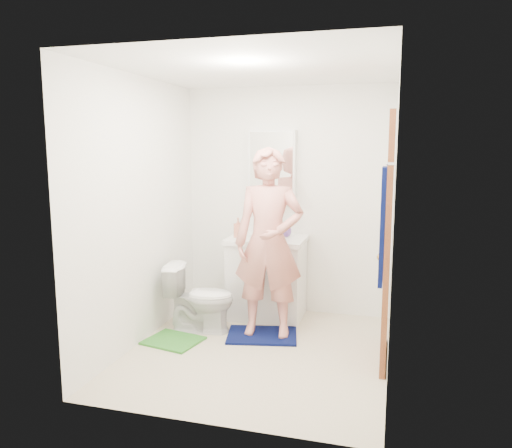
{
  "coord_description": "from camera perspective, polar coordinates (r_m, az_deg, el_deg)",
  "views": [
    {
      "loc": [
        1.09,
        -4.0,
        1.79
      ],
      "look_at": [
        -0.08,
        0.25,
        1.09
      ],
      "focal_mm": 35.0,
      "sensor_mm": 36.0,
      "label": 1
    }
  ],
  "objects": [
    {
      "name": "countertop",
      "position": [
        5.16,
        1.27,
        -1.82
      ],
      "size": [
        0.79,
        0.59,
        0.05
      ],
      "primitive_type": "cube",
      "color": "white",
      "rests_on": "vanity_cabinet"
    },
    {
      "name": "toothbrush_cup",
      "position": [
        5.2,
        3.41,
        -0.95
      ],
      "size": [
        0.14,
        0.14,
        0.09
      ],
      "primitive_type": "imported",
      "rotation": [
        0.0,
        0.0,
        -0.16
      ],
      "color": "#684497",
      "rests_on": "countertop"
    },
    {
      "name": "wall_left",
      "position": [
        4.6,
        -13.25,
        1.36
      ],
      "size": [
        0.02,
        2.4,
        2.4
      ],
      "primitive_type": "cube",
      "color": "white",
      "rests_on": "ground"
    },
    {
      "name": "ceiling",
      "position": [
        4.19,
        0.21,
        17.46
      ],
      "size": [
        2.2,
        2.4,
        0.02
      ],
      "primitive_type": "cube",
      "color": "white",
      "rests_on": "ground"
    },
    {
      "name": "door_knob",
      "position": [
        3.92,
        14.16,
        -3.68
      ],
      "size": [
        0.07,
        0.07,
        0.07
      ],
      "primitive_type": "sphere",
      "color": "gold",
      "rests_on": "door"
    },
    {
      "name": "bath_mat",
      "position": [
        4.84,
        0.7,
        -12.6
      ],
      "size": [
        0.73,
        0.59,
        0.02
      ],
      "primitive_type": "cube",
      "rotation": [
        0.0,
        0.0,
        0.2
      ],
      "color": "#060E40",
      "rests_on": "floor"
    },
    {
      "name": "wall_front",
      "position": [
        3.05,
        -5.78,
        -2.22
      ],
      "size": [
        2.2,
        0.02,
        2.4
      ],
      "primitive_type": "cube",
      "color": "white",
      "rests_on": "ground"
    },
    {
      "name": "man",
      "position": [
        4.62,
        1.47,
        -2.15
      ],
      "size": [
        0.68,
        0.48,
        1.76
      ],
      "primitive_type": "imported",
      "rotation": [
        0.0,
        0.0,
        0.1
      ],
      "color": "tan",
      "rests_on": "bath_mat"
    },
    {
      "name": "wall_right",
      "position": [
        4.04,
        15.56,
        0.24
      ],
      "size": [
        0.02,
        2.4,
        2.4
      ],
      "primitive_type": "cube",
      "color": "white",
      "rests_on": "ground"
    },
    {
      "name": "medicine_cabinet",
      "position": [
        5.29,
        1.9,
        6.89
      ],
      "size": [
        0.5,
        0.12,
        0.7
      ],
      "primitive_type": "cube",
      "color": "white",
      "rests_on": "wall_back"
    },
    {
      "name": "toilet",
      "position": [
        4.92,
        -6.41,
        -8.37
      ],
      "size": [
        0.69,
        0.46,
        0.66
      ],
      "primitive_type": "imported",
      "rotation": [
        0.0,
        0.0,
        1.71
      ],
      "color": "white",
      "rests_on": "floor"
    },
    {
      "name": "towel_hook",
      "position": [
        3.43,
        15.2,
        6.65
      ],
      "size": [
        0.06,
        0.02,
        0.02
      ],
      "primitive_type": "cylinder",
      "rotation": [
        0.0,
        1.57,
        0.0
      ],
      "color": "silver",
      "rests_on": "wall_right"
    },
    {
      "name": "door",
      "position": [
        4.22,
        14.85,
        -1.79
      ],
      "size": [
        0.05,
        0.8,
        2.05
      ],
      "primitive_type": "cube",
      "color": "brown",
      "rests_on": "ground"
    },
    {
      "name": "vanity_cabinet",
      "position": [
        5.26,
        1.25,
        -6.38
      ],
      "size": [
        0.75,
        0.55,
        0.8
      ],
      "primitive_type": "cube",
      "color": "white",
      "rests_on": "floor"
    },
    {
      "name": "wall_back",
      "position": [
        5.36,
        3.61,
        2.62
      ],
      "size": [
        2.2,
        0.02,
        2.4
      ],
      "primitive_type": "cube",
      "color": "white",
      "rests_on": "ground"
    },
    {
      "name": "towel",
      "position": [
        3.47,
        14.26,
        -0.26
      ],
      "size": [
        0.03,
        0.24,
        0.8
      ],
      "primitive_type": "cube",
      "color": "#060E40",
      "rests_on": "wall_right"
    },
    {
      "name": "green_rug",
      "position": [
        4.78,
        -9.44,
        -13.02
      ],
      "size": [
        0.55,
        0.49,
        0.02
      ],
      "primitive_type": "cube",
      "rotation": [
        0.0,
        0.0,
        -0.21
      ],
      "color": "#35852C",
      "rests_on": "floor"
    },
    {
      "name": "sink_basin",
      "position": [
        5.16,
        1.27,
        -1.66
      ],
      "size": [
        0.4,
        0.4,
        0.03
      ],
      "primitive_type": "cylinder",
      "color": "white",
      "rests_on": "countertop"
    },
    {
      "name": "floor",
      "position": [
        4.52,
        0.2,
        -14.51
      ],
      "size": [
        2.2,
        2.4,
        0.02
      ],
      "primitive_type": "cube",
      "color": "beige",
      "rests_on": "ground"
    },
    {
      "name": "mirror_panel",
      "position": [
        5.23,
        1.74,
        6.87
      ],
      "size": [
        0.46,
        0.01,
        0.66
      ],
      "primitive_type": "cube",
      "color": "white",
      "rests_on": "wall_back"
    },
    {
      "name": "faucet",
      "position": [
        5.32,
        1.75,
        -0.57
      ],
      "size": [
        0.03,
        0.03,
        0.12
      ],
      "primitive_type": "cylinder",
      "color": "silver",
      "rests_on": "countertop"
    },
    {
      "name": "soap_dispenser",
      "position": [
        5.17,
        -2.07,
        -0.39
      ],
      "size": [
        0.12,
        0.12,
        0.2
      ],
      "primitive_type": "imported",
      "rotation": [
        0.0,
        0.0,
        0.35
      ],
      "color": "#CD785F",
      "rests_on": "countertop"
    }
  ]
}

